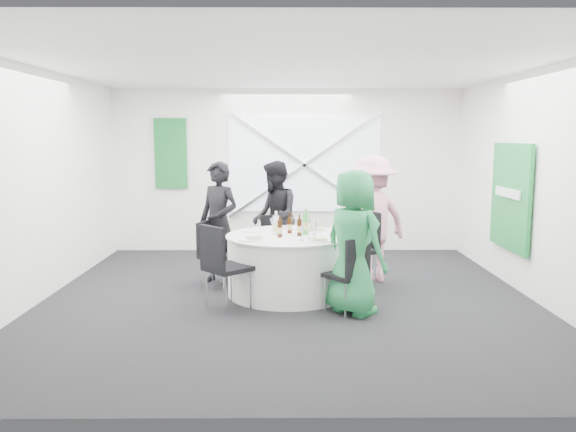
{
  "coord_description": "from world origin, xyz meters",
  "views": [
    {
      "loc": [
        -0.04,
        -6.74,
        1.98
      ],
      "look_at": [
        0.0,
        0.2,
        1.0
      ],
      "focal_mm": 35.0,
      "sensor_mm": 36.0,
      "label": 1
    }
  ],
  "objects_px": {
    "chair_back_right": "(363,242)",
    "clear_water_bottle": "(276,225)",
    "chair_back_left": "(212,249)",
    "chair_front_left": "(221,261)",
    "person_woman_pink": "(372,219)",
    "chair_back": "(274,240)",
    "person_woman_green": "(354,242)",
    "person_man_back": "(275,217)",
    "person_man_back_left": "(219,223)",
    "chair_front_right": "(351,269)",
    "green_water_bottle": "(306,224)",
    "banquet_table": "(288,264)"
  },
  "relations": [
    {
      "from": "person_man_back_left",
      "to": "person_woman_green",
      "type": "distance_m",
      "value": 2.15
    },
    {
      "from": "chair_back",
      "to": "chair_front_right",
      "type": "xyz_separation_m",
      "value": [
        0.88,
        -1.87,
        0.02
      ]
    },
    {
      "from": "chair_back_left",
      "to": "person_man_back",
      "type": "distance_m",
      "value": 1.19
    },
    {
      "from": "chair_front_left",
      "to": "person_woman_green",
      "type": "height_order",
      "value": "person_woman_green"
    },
    {
      "from": "banquet_table",
      "to": "green_water_bottle",
      "type": "distance_m",
      "value": 0.56
    },
    {
      "from": "chair_back",
      "to": "person_man_back_left",
      "type": "xyz_separation_m",
      "value": [
        -0.75,
        -0.47,
        0.33
      ]
    },
    {
      "from": "chair_back_left",
      "to": "clear_water_bottle",
      "type": "relative_size",
      "value": 2.9
    },
    {
      "from": "person_man_back",
      "to": "clear_water_bottle",
      "type": "relative_size",
      "value": 5.45
    },
    {
      "from": "chair_back_right",
      "to": "person_man_back",
      "type": "distance_m",
      "value": 1.43
    },
    {
      "from": "chair_front_right",
      "to": "green_water_bottle",
      "type": "relative_size",
      "value": 2.67
    },
    {
      "from": "chair_back",
      "to": "person_woman_pink",
      "type": "bearing_deg",
      "value": -28.47
    },
    {
      "from": "green_water_bottle",
      "to": "chair_back_left",
      "type": "bearing_deg",
      "value": 165.17
    },
    {
      "from": "chair_front_right",
      "to": "chair_back_left",
      "type": "bearing_deg",
      "value": -74.99
    },
    {
      "from": "banquet_table",
      "to": "chair_back_right",
      "type": "relative_size",
      "value": 1.56
    },
    {
      "from": "chair_front_left",
      "to": "clear_water_bottle",
      "type": "height_order",
      "value": "clear_water_bottle"
    },
    {
      "from": "clear_water_bottle",
      "to": "chair_front_left",
      "type": "bearing_deg",
      "value": -130.46
    },
    {
      "from": "banquet_table",
      "to": "chair_front_left",
      "type": "relative_size",
      "value": 1.56
    },
    {
      "from": "person_woman_green",
      "to": "green_water_bottle",
      "type": "relative_size",
      "value": 4.95
    },
    {
      "from": "chair_back_left",
      "to": "chair_back_right",
      "type": "xyz_separation_m",
      "value": [
        2.01,
        0.04,
        0.08
      ]
    },
    {
      "from": "chair_back_left",
      "to": "person_woman_pink",
      "type": "bearing_deg",
      "value": -63.78
    },
    {
      "from": "chair_back_left",
      "to": "person_man_back_left",
      "type": "relative_size",
      "value": 0.53
    },
    {
      "from": "chair_back",
      "to": "green_water_bottle",
      "type": "distance_m",
      "value": 1.16
    },
    {
      "from": "chair_back_right",
      "to": "person_woman_green",
      "type": "relative_size",
      "value": 0.61
    },
    {
      "from": "person_man_back_left",
      "to": "person_man_back",
      "type": "relative_size",
      "value": 1.01
    },
    {
      "from": "person_woman_pink",
      "to": "clear_water_bottle",
      "type": "distance_m",
      "value": 1.43
    },
    {
      "from": "person_man_back_left",
      "to": "person_woman_pink",
      "type": "height_order",
      "value": "person_woman_pink"
    },
    {
      "from": "chair_back_right",
      "to": "green_water_bottle",
      "type": "xyz_separation_m",
      "value": [
        -0.77,
        -0.37,
        0.3
      ]
    },
    {
      "from": "chair_front_right",
      "to": "green_water_bottle",
      "type": "height_order",
      "value": "green_water_bottle"
    },
    {
      "from": "clear_water_bottle",
      "to": "chair_back_left",
      "type": "bearing_deg",
      "value": 157.54
    },
    {
      "from": "chair_back",
      "to": "chair_back_right",
      "type": "relative_size",
      "value": 0.85
    },
    {
      "from": "chair_back",
      "to": "chair_back_left",
      "type": "relative_size",
      "value": 0.97
    },
    {
      "from": "person_woman_pink",
      "to": "banquet_table",
      "type": "bearing_deg",
      "value": -0.0
    },
    {
      "from": "person_woman_green",
      "to": "chair_front_left",
      "type": "bearing_deg",
      "value": 44.13
    },
    {
      "from": "person_man_back_left",
      "to": "person_man_back",
      "type": "distance_m",
      "value": 0.95
    },
    {
      "from": "chair_back",
      "to": "person_man_back_left",
      "type": "bearing_deg",
      "value": -157.97
    },
    {
      "from": "person_woman_pink",
      "to": "person_woman_green",
      "type": "distance_m",
      "value": 1.46
    },
    {
      "from": "person_woman_green",
      "to": "person_woman_pink",
      "type": "bearing_deg",
      "value": -59.16
    },
    {
      "from": "chair_back_left",
      "to": "person_woman_green",
      "type": "height_order",
      "value": "person_woman_green"
    },
    {
      "from": "banquet_table",
      "to": "person_woman_pink",
      "type": "distance_m",
      "value": 1.38
    },
    {
      "from": "chair_front_left",
      "to": "person_woman_green",
      "type": "xyz_separation_m",
      "value": [
        1.49,
        -0.08,
        0.23
      ]
    },
    {
      "from": "person_man_back_left",
      "to": "green_water_bottle",
      "type": "bearing_deg",
      "value": 6.59
    },
    {
      "from": "chair_back_right",
      "to": "person_woman_pink",
      "type": "bearing_deg",
      "value": 122.99
    },
    {
      "from": "chair_back",
      "to": "person_woman_green",
      "type": "relative_size",
      "value": 0.52
    },
    {
      "from": "person_man_back_left",
      "to": "green_water_bottle",
      "type": "xyz_separation_m",
      "value": [
        1.16,
        -0.54,
        0.06
      ]
    },
    {
      "from": "clear_water_bottle",
      "to": "chair_back",
      "type": "bearing_deg",
      "value": 92.16
    },
    {
      "from": "chair_back",
      "to": "chair_front_left",
      "type": "height_order",
      "value": "chair_front_left"
    },
    {
      "from": "chair_back_right",
      "to": "clear_water_bottle",
      "type": "height_order",
      "value": "clear_water_bottle"
    },
    {
      "from": "person_man_back_left",
      "to": "chair_back_right",
      "type": "bearing_deg",
      "value": 26.41
    },
    {
      "from": "green_water_bottle",
      "to": "chair_back_right",
      "type": "bearing_deg",
      "value": 25.31
    },
    {
      "from": "chair_back_left",
      "to": "person_woman_pink",
      "type": "distance_m",
      "value": 2.2
    }
  ]
}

